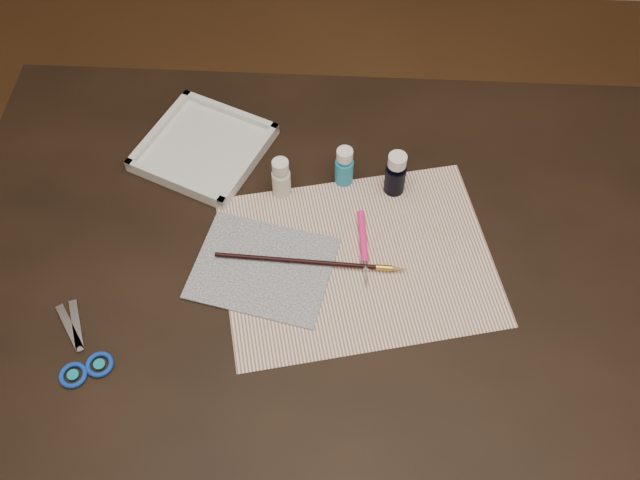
{
  "coord_description": "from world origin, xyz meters",
  "views": [
    {
      "loc": [
        0.03,
        -0.67,
        1.78
      ],
      "look_at": [
        0.0,
        0.0,
        0.8
      ],
      "focal_mm": 40.0,
      "sensor_mm": 36.0,
      "label": 1
    }
  ],
  "objects_px": {
    "paint_bottle_white": "(281,177)",
    "paint_bottle_navy": "(396,173)",
    "palette_tray": "(204,147)",
    "canvas": "(263,268)",
    "paper": "(358,260)",
    "paint_bottle_cyan": "(344,166)",
    "scissors": "(74,343)"
  },
  "relations": [
    {
      "from": "paint_bottle_cyan",
      "to": "scissors",
      "type": "bearing_deg",
      "value": -139.37
    },
    {
      "from": "paint_bottle_navy",
      "to": "palette_tray",
      "type": "relative_size",
      "value": 0.43
    },
    {
      "from": "canvas",
      "to": "paint_bottle_cyan",
      "type": "relative_size",
      "value": 2.78
    },
    {
      "from": "canvas",
      "to": "paint_bottle_navy",
      "type": "relative_size",
      "value": 2.48
    },
    {
      "from": "scissors",
      "to": "palette_tray",
      "type": "relative_size",
      "value": 0.81
    },
    {
      "from": "paint_bottle_cyan",
      "to": "paint_bottle_navy",
      "type": "height_order",
      "value": "paint_bottle_navy"
    },
    {
      "from": "paint_bottle_cyan",
      "to": "palette_tray",
      "type": "height_order",
      "value": "paint_bottle_cyan"
    },
    {
      "from": "scissors",
      "to": "palette_tray",
      "type": "bearing_deg",
      "value": -55.0
    },
    {
      "from": "paint_bottle_white",
      "to": "palette_tray",
      "type": "xyz_separation_m",
      "value": [
        -0.16,
        0.09,
        -0.03
      ]
    },
    {
      "from": "paper",
      "to": "paint_bottle_cyan",
      "type": "height_order",
      "value": "paint_bottle_cyan"
    },
    {
      "from": "palette_tray",
      "to": "paper",
      "type": "bearing_deg",
      "value": -37.79
    },
    {
      "from": "paint_bottle_cyan",
      "to": "scissors",
      "type": "distance_m",
      "value": 0.55
    },
    {
      "from": "palette_tray",
      "to": "paint_bottle_white",
      "type": "bearing_deg",
      "value": -29.82
    },
    {
      "from": "paint_bottle_cyan",
      "to": "palette_tray",
      "type": "relative_size",
      "value": 0.39
    },
    {
      "from": "paint_bottle_navy",
      "to": "paint_bottle_cyan",
      "type": "bearing_deg",
      "value": 169.82
    },
    {
      "from": "palette_tray",
      "to": "scissors",
      "type": "bearing_deg",
      "value": -109.74
    },
    {
      "from": "paint_bottle_navy",
      "to": "palette_tray",
      "type": "bearing_deg",
      "value": 168.48
    },
    {
      "from": "paper",
      "to": "scissors",
      "type": "height_order",
      "value": "scissors"
    },
    {
      "from": "paint_bottle_cyan",
      "to": "scissors",
      "type": "relative_size",
      "value": 0.48
    },
    {
      "from": "scissors",
      "to": "palette_tray",
      "type": "distance_m",
      "value": 0.44
    },
    {
      "from": "scissors",
      "to": "paper",
      "type": "bearing_deg",
      "value": -102.9
    },
    {
      "from": "paint_bottle_navy",
      "to": "scissors",
      "type": "relative_size",
      "value": 0.54
    },
    {
      "from": "paint_bottle_white",
      "to": "scissors",
      "type": "bearing_deg",
      "value": -133.18
    },
    {
      "from": "paint_bottle_white",
      "to": "paint_bottle_navy",
      "type": "distance_m",
      "value": 0.21
    },
    {
      "from": "scissors",
      "to": "paint_bottle_navy",
      "type": "bearing_deg",
      "value": -91.45
    },
    {
      "from": "paint_bottle_white",
      "to": "scissors",
      "type": "height_order",
      "value": "paint_bottle_white"
    },
    {
      "from": "paint_bottle_white",
      "to": "palette_tray",
      "type": "distance_m",
      "value": 0.18
    },
    {
      "from": "paint_bottle_white",
      "to": "scissors",
      "type": "distance_m",
      "value": 0.45
    },
    {
      "from": "paint_bottle_cyan",
      "to": "paint_bottle_navy",
      "type": "bearing_deg",
      "value": -10.18
    },
    {
      "from": "paint_bottle_white",
      "to": "paint_bottle_navy",
      "type": "bearing_deg",
      "value": 4.5
    },
    {
      "from": "canvas",
      "to": "paint_bottle_cyan",
      "type": "distance_m",
      "value": 0.24
    },
    {
      "from": "paper",
      "to": "palette_tray",
      "type": "xyz_separation_m",
      "value": [
        -0.3,
        0.23,
        0.01
      ]
    }
  ]
}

